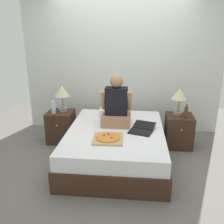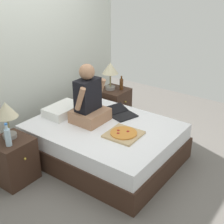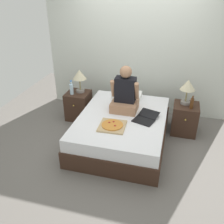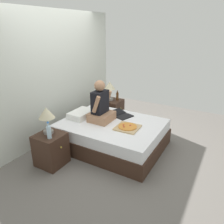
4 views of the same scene
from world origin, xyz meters
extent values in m
plane|color=#66605B|center=(0.00, 0.00, 0.00)|extent=(5.69, 5.69, 0.00)
cube|color=silver|center=(0.00, 1.31, 1.25)|extent=(3.69, 0.12, 2.50)
cube|color=#382319|center=(0.00, 0.00, 0.15)|extent=(1.45, 1.89, 0.29)
cube|color=white|center=(0.00, 0.00, 0.40)|extent=(1.41, 1.83, 0.21)
cube|color=#382319|center=(-1.02, 0.58, 0.28)|extent=(0.44, 0.44, 0.55)
sphere|color=gold|center=(-1.02, 0.35, 0.39)|extent=(0.03, 0.03, 0.03)
cylinder|color=gray|center=(-0.98, 0.63, 0.58)|extent=(0.16, 0.16, 0.05)
cylinder|color=olive|center=(-0.98, 0.63, 0.71)|extent=(0.02, 0.02, 0.22)
cone|color=beige|center=(-0.98, 0.63, 0.91)|extent=(0.26, 0.26, 0.18)
cylinder|color=silver|center=(-1.10, 0.49, 0.65)|extent=(0.07, 0.07, 0.20)
cylinder|color=silver|center=(-1.10, 0.49, 0.78)|extent=(0.03, 0.03, 0.06)
cylinder|color=blue|center=(-1.10, 0.49, 0.82)|extent=(0.04, 0.03, 0.02)
cube|color=#382319|center=(1.02, 0.58, 0.28)|extent=(0.44, 0.44, 0.55)
sphere|color=gold|center=(1.02, 0.35, 0.39)|extent=(0.03, 0.03, 0.03)
cylinder|color=gray|center=(0.99, 0.63, 0.58)|extent=(0.16, 0.16, 0.05)
cylinder|color=olive|center=(0.99, 0.63, 0.71)|extent=(0.02, 0.02, 0.22)
cone|color=beige|center=(0.99, 0.63, 0.91)|extent=(0.26, 0.26, 0.18)
cylinder|color=#512D14|center=(1.09, 0.48, 0.64)|extent=(0.06, 0.06, 0.18)
cylinder|color=#512D14|center=(1.09, 0.48, 0.76)|extent=(0.03, 0.03, 0.05)
cube|color=white|center=(-0.06, 0.67, 0.56)|extent=(0.52, 0.34, 0.12)
cube|color=#A37556|center=(-0.01, 0.22, 0.58)|extent=(0.44, 0.40, 0.16)
cube|color=black|center=(-0.01, 0.25, 0.87)|extent=(0.34, 0.20, 0.42)
sphere|color=#A37556|center=(-0.01, 0.25, 1.18)|extent=(0.20, 0.20, 0.20)
cylinder|color=#A37556|center=(-0.21, 0.20, 0.89)|extent=(0.07, 0.18, 0.32)
cylinder|color=#A37556|center=(0.19, 0.20, 0.89)|extent=(0.07, 0.18, 0.32)
cube|color=black|center=(0.36, -0.08, 0.51)|extent=(0.37, 0.31, 0.02)
cube|color=black|center=(0.42, 0.11, 0.54)|extent=(0.36, 0.28, 0.06)
cube|color=tan|center=(-0.07, -0.36, 0.51)|extent=(0.42, 0.42, 0.02)
cylinder|color=#CC7F33|center=(-0.07, -0.36, 0.53)|extent=(0.33, 0.33, 0.02)
cylinder|color=maroon|center=(-0.13, -0.32, 0.54)|extent=(0.04, 0.04, 0.00)
cylinder|color=maroon|center=(-0.02, -0.39, 0.54)|extent=(0.04, 0.04, 0.00)
cylinder|color=maroon|center=(-0.07, -0.28, 0.54)|extent=(0.04, 0.04, 0.00)
camera|label=1|loc=(0.28, -3.42, 1.93)|focal=40.00mm
camera|label=2|loc=(-2.85, -2.23, 2.37)|focal=50.00mm
camera|label=3|loc=(0.77, -3.51, 2.53)|focal=40.00mm
camera|label=4|loc=(-3.24, -1.87, 2.19)|focal=35.00mm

